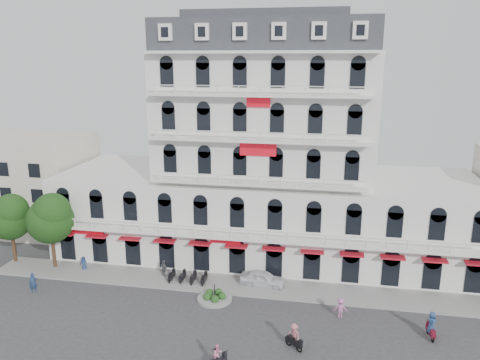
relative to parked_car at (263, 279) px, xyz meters
name	(u,v)px	position (x,y,z in m)	size (l,w,h in m)	color
ground	(234,341)	(-0.97, -9.50, -0.75)	(120.00, 120.00, 0.00)	#38383A
sidewalk	(252,287)	(-0.97, -0.50, -0.67)	(53.00, 4.00, 0.16)	gray
main_building	(266,166)	(-0.97, 8.50, 9.21)	(45.00, 15.00, 25.80)	silver
flank_building_west	(32,183)	(-30.97, 10.50, 5.25)	(14.00, 10.00, 12.00)	beige
traffic_island	(215,297)	(-3.97, -3.50, -0.50)	(3.20, 3.20, 1.60)	gray
parked_scooter_row	(188,283)	(-7.32, -0.70, -0.75)	(4.40, 1.80, 1.10)	black
tree_west_outer	(10,215)	(-26.91, 0.48, 4.60)	(4.50, 4.48, 7.76)	#382314
tree_west_inner	(50,217)	(-21.91, -0.02, 4.93)	(4.76, 4.76, 8.25)	#382314
parked_car	(263,279)	(0.00, 0.00, 0.00)	(1.78, 4.42, 1.50)	white
rider_southwest	(218,357)	(-1.46, -12.98, 0.24)	(1.18, 1.43, 2.00)	black
rider_east	(431,325)	(14.12, -6.21, 0.40)	(0.67, 1.70, 2.28)	maroon
rider_center	(294,336)	(3.65, -9.59, 0.35)	(1.40, 1.22, 2.11)	black
pedestrian_left	(84,263)	(-18.69, 0.00, 0.02)	(0.75, 0.49, 1.54)	navy
pedestrian_mid	(164,269)	(-9.99, 0.00, 0.16)	(1.07, 0.45, 1.83)	#4F4F56
pedestrian_right	(341,308)	(7.21, -4.51, 0.15)	(1.17, 0.67, 1.81)	#C065A0
pedestrian_far	(33,283)	(-20.97, -5.22, 0.22)	(0.71, 0.46, 1.94)	navy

